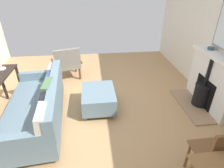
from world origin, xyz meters
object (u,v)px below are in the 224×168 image
Objects in this scene: armchair_accent at (67,62)px; ottoman at (98,98)px; fireplace at (211,84)px; mantel_bowl_near at (211,48)px; dining_chair_near_fireplace at (218,153)px; sofa at (39,106)px.

ottoman is at bearing 117.61° from armchair_accent.
fireplace is 2.14m from ottoman.
mantel_bowl_near reaches higher than dining_chair_near_fireplace.
dining_chair_near_fireplace is (-1.25, 1.67, 0.28)m from ottoman.
mantel_bowl_near is 2.33m from ottoman.
sofa is 2.21× the size of dining_chair_near_fireplace.
mantel_bowl_near is at bearing -170.82° from sofa.
mantel_bowl_near is at bearing -116.16° from dining_chair_near_fireplace.
armchair_accent is 3.57m from dining_chair_near_fireplace.
ottoman is at bearing -53.22° from dining_chair_near_fireplace.
mantel_bowl_near is 2.16m from dining_chair_near_fireplace.
sofa is 1.66m from armchair_accent.
mantel_bowl_near is 0.15× the size of ottoman.
fireplace is 3.17m from armchair_accent.
fireplace is at bearing -119.68° from dining_chair_near_fireplace.
fireplace is at bearing 82.88° from mantel_bowl_near.
mantel_bowl_near reaches higher than ottoman.
fireplace is 0.66× the size of sofa.
mantel_bowl_near is 0.14× the size of dining_chair_near_fireplace.
ottoman is (-1.00, -0.30, -0.10)m from sofa.
sofa is 2.64m from dining_chair_near_fireplace.
sofa is 1.05m from ottoman.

